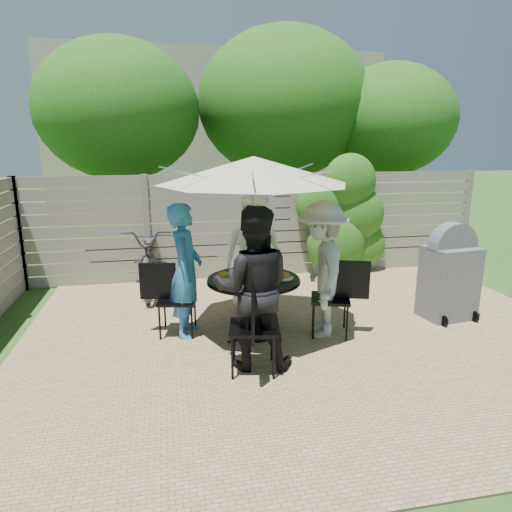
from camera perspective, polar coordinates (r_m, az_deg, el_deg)
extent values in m
plane|color=#304C18|center=(5.57, 7.49, -11.15)|extent=(60.00, 60.00, 0.00)
cube|color=tan|center=(6.00, 5.95, -9.09)|extent=(7.00, 6.00, 0.02)
cube|color=gray|center=(8.07, 0.90, 3.80)|extent=(8.00, 0.10, 1.85)
ellipsoid|color=#255613|center=(8.34, 10.59, 3.72)|extent=(1.20, 0.70, 1.80)
cube|color=#A39787|center=(16.84, -5.74, 14.46)|extent=(10.00, 6.00, 5.00)
ellipsoid|color=#1A5112|center=(9.81, -16.83, 17.04)|extent=(3.20, 3.20, 2.72)
ellipsoid|color=#1A5112|center=(10.63, 3.52, 18.45)|extent=(3.80, 3.80, 3.23)
ellipsoid|color=#1A5112|center=(10.74, 16.39, 16.01)|extent=(2.80, 2.80, 2.38)
cylinder|color=black|center=(5.59, -0.30, -2.94)|extent=(1.33, 1.33, 0.03)
cylinder|color=black|center=(5.71, -0.30, -6.42)|extent=(0.08, 0.08, 0.73)
cylinder|color=black|center=(5.84, -0.29, -9.57)|extent=(0.60, 0.60, 0.04)
cylinder|color=silver|center=(5.51, -0.30, 0.24)|extent=(0.04, 0.04, 2.09)
cone|color=#B9B39A|center=(5.36, -0.32, 10.68)|extent=(2.68, 2.68, 0.32)
cube|color=black|center=(6.59, -0.23, -2.96)|extent=(0.47, 0.47, 0.03)
cube|color=black|center=(6.73, -0.36, -0.55)|extent=(0.08, 0.42, 0.43)
imported|color=white|center=(6.36, -0.24, 0.25)|extent=(0.91, 0.69, 1.69)
cube|color=black|center=(5.76, -9.83, -5.42)|extent=(0.52, 0.52, 0.04)
cube|color=black|center=(5.72, -12.16, -3.09)|extent=(0.45, 0.10, 0.46)
imported|color=#2B76BC|center=(5.63, -8.78, -1.85)|extent=(0.51, 0.67, 1.67)
cube|color=black|center=(4.78, -0.39, -8.94)|extent=(0.56, 0.56, 0.04)
cube|color=black|center=(4.46, -0.38, -7.03)|extent=(0.12, 0.48, 0.49)
imported|color=black|center=(4.76, -0.39, -4.14)|extent=(0.97, 0.82, 1.75)
cube|color=black|center=(5.74, 9.27, -5.28)|extent=(0.59, 0.59, 0.04)
cube|color=black|center=(5.68, 11.72, -2.91)|extent=(0.45, 0.18, 0.48)
imported|color=#B3B5AF|center=(5.61, 8.20, -1.77)|extent=(0.83, 1.19, 1.69)
cylinder|color=white|center=(5.93, -0.27, -1.72)|extent=(0.26, 0.26, 0.01)
cylinder|color=#BF8D38|center=(5.92, -0.27, -1.42)|extent=(0.15, 0.15, 0.05)
cylinder|color=white|center=(5.60, -3.99, -2.71)|extent=(0.26, 0.26, 0.01)
cylinder|color=#BF8D38|center=(5.59, -3.99, -2.40)|extent=(0.15, 0.15, 0.05)
cylinder|color=white|center=(5.24, -0.33, -3.86)|extent=(0.26, 0.26, 0.01)
cylinder|color=#BF8D38|center=(5.23, -0.33, -3.52)|extent=(0.15, 0.15, 0.05)
cylinder|color=white|center=(5.60, 3.39, -2.72)|extent=(0.26, 0.26, 0.01)
cylinder|color=#BF8D38|center=(5.59, 3.40, -2.41)|extent=(0.15, 0.15, 0.05)
cylinder|color=silver|center=(5.82, -1.31, -1.39)|extent=(0.07, 0.07, 0.14)
cylinder|color=silver|center=(5.48, -3.03, -2.40)|extent=(0.07, 0.07, 0.14)
cylinder|color=silver|center=(5.32, 0.81, -2.88)|extent=(0.07, 0.07, 0.14)
cylinder|color=silver|center=(5.67, 2.33, -1.81)|extent=(0.07, 0.07, 0.14)
cylinder|color=#59280C|center=(5.61, -0.91, -1.86)|extent=(0.09, 0.09, 0.16)
cylinder|color=#C6B293|center=(5.78, 0.71, -1.59)|extent=(0.08, 0.08, 0.12)
imported|color=#333338|center=(7.58, -13.00, -0.15)|extent=(0.82, 2.11, 1.09)
cube|color=#5A5A5F|center=(6.71, 22.92, -3.16)|extent=(0.71, 0.58, 1.00)
cylinder|color=#5A5A5F|center=(6.59, 23.34, 1.02)|extent=(0.68, 0.28, 0.66)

